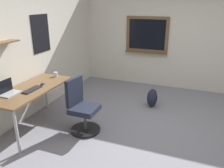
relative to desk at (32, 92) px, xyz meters
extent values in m
plane|color=gray|center=(0.57, -2.03, -0.69)|extent=(5.20, 5.20, 0.00)
cube|color=silver|center=(0.57, 0.42, 0.61)|extent=(5.00, 0.10, 2.60)
cube|color=black|center=(0.86, 0.36, 0.86)|extent=(0.52, 0.01, 0.74)
cube|color=silver|center=(3.02, -2.03, 0.61)|extent=(0.10, 5.00, 2.60)
cube|color=brown|center=(2.96, -1.31, 0.66)|extent=(0.04, 1.10, 0.90)
cube|color=black|center=(2.94, -1.31, 0.66)|extent=(0.01, 0.94, 0.76)
cube|color=brown|center=(2.91, -1.31, 0.20)|extent=(0.12, 1.10, 0.03)
cube|color=brown|center=(0.00, 0.00, 0.05)|extent=(1.56, 0.68, 0.03)
cylinder|color=#B7B7BC|center=(-0.72, -0.28, -0.32)|extent=(0.04, 0.04, 0.72)
cylinder|color=#B7B7BC|center=(0.72, -0.28, -0.32)|extent=(0.04, 0.04, 0.72)
cylinder|color=#B7B7BC|center=(0.72, 0.28, -0.32)|extent=(0.04, 0.04, 0.72)
cylinder|color=black|center=(0.19, -0.91, -0.67)|extent=(0.52, 0.52, 0.04)
cylinder|color=#4C4C51|center=(0.19, -0.91, -0.48)|extent=(0.05, 0.05, 0.34)
cube|color=#1E2333|center=(0.19, -0.91, -0.26)|extent=(0.44, 0.44, 0.09)
cube|color=#1E2333|center=(0.22, -0.72, 0.02)|extent=(0.41, 0.13, 0.48)
cube|color=#ADAFB5|center=(-0.35, 0.12, 0.08)|extent=(0.31, 0.21, 0.02)
cube|color=black|center=(-0.35, 0.22, 0.19)|extent=(0.31, 0.01, 0.21)
cube|color=black|center=(-0.08, -0.08, 0.08)|extent=(0.37, 0.13, 0.02)
ellipsoid|color=#262628|center=(0.20, -0.08, 0.09)|extent=(0.10, 0.06, 0.03)
cylinder|color=silver|center=(0.68, -0.03, 0.12)|extent=(0.08, 0.08, 0.09)
ellipsoid|color=#1E2333|center=(1.61, -1.80, -0.49)|extent=(0.32, 0.22, 0.39)
camera|label=1|loc=(-2.89, -2.62, 1.48)|focal=36.43mm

